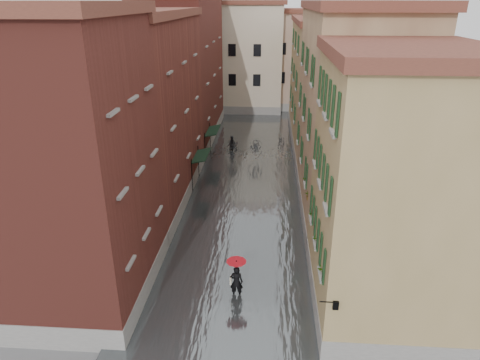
% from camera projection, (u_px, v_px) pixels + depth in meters
% --- Properties ---
extents(ground, '(120.00, 120.00, 0.00)m').
position_uv_depth(ground, '(234.00, 273.00, 22.97)').
color(ground, '#5D5D5F').
rests_on(ground, ground).
extents(floodwater, '(10.00, 60.00, 0.20)m').
position_uv_depth(floodwater, '(247.00, 178.00, 34.87)').
color(floodwater, '#4E5457').
rests_on(floodwater, ground).
extents(building_left_near, '(6.00, 8.00, 13.00)m').
position_uv_depth(building_left_near, '(73.00, 171.00, 19.06)').
color(building_left_near, maroon).
rests_on(building_left_near, ground).
extents(building_left_mid, '(6.00, 14.00, 12.50)m').
position_uv_depth(building_left_mid, '(143.00, 115.00, 29.26)').
color(building_left_mid, maroon).
rests_on(building_left_mid, ground).
extents(building_left_far, '(6.00, 16.00, 14.00)m').
position_uv_depth(building_left_far, '(184.00, 70.00, 42.75)').
color(building_left_far, maroon).
rests_on(building_left_far, ground).
extents(building_right_near, '(6.00, 8.00, 11.50)m').
position_uv_depth(building_right_near, '(391.00, 195.00, 18.43)').
color(building_right_near, '#947D4C').
rests_on(building_right_near, ground).
extents(building_right_mid, '(6.00, 14.00, 13.00)m').
position_uv_depth(building_right_mid, '(350.00, 115.00, 28.25)').
color(building_right_mid, tan).
rests_on(building_right_mid, ground).
extents(building_right_far, '(6.00, 16.00, 11.50)m').
position_uv_depth(building_right_far, '(324.00, 85.00, 42.32)').
color(building_right_far, '#947D4C').
rests_on(building_right_far, ground).
extents(building_end_cream, '(12.00, 9.00, 13.00)m').
position_uv_depth(building_end_cream, '(235.00, 58.00, 55.55)').
color(building_end_cream, beige).
rests_on(building_end_cream, ground).
extents(building_end_pink, '(10.00, 9.00, 12.00)m').
position_uv_depth(building_end_pink, '(304.00, 61.00, 56.99)').
color(building_end_pink, tan).
rests_on(building_end_pink, ground).
extents(awning_near, '(1.09, 3.07, 2.80)m').
position_uv_depth(awning_near, '(201.00, 156.00, 32.70)').
color(awning_near, black).
rests_on(awning_near, ground).
extents(awning_far, '(1.09, 3.38, 2.80)m').
position_uv_depth(awning_far, '(212.00, 131.00, 38.90)').
color(awning_far, black).
rests_on(awning_far, ground).
extents(wall_lantern, '(0.71, 0.22, 0.35)m').
position_uv_depth(wall_lantern, '(335.00, 304.00, 16.00)').
color(wall_lantern, black).
rests_on(wall_lantern, ground).
extents(window_planters, '(0.59, 10.47, 0.84)m').
position_uv_depth(window_planters, '(314.00, 211.00, 21.96)').
color(window_planters, brown).
rests_on(window_planters, ground).
extents(pedestrian_main, '(0.98, 0.98, 2.06)m').
position_uv_depth(pedestrian_main, '(236.00, 276.00, 20.62)').
color(pedestrian_main, black).
rests_on(pedestrian_main, ground).
extents(pedestrian_far, '(0.91, 0.81, 1.57)m').
position_uv_depth(pedestrian_far, '(232.00, 144.00, 40.83)').
color(pedestrian_far, black).
rests_on(pedestrian_far, ground).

